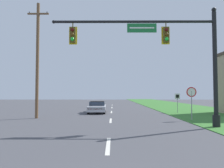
# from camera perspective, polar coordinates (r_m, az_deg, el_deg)

# --- Properties ---
(grass_verge_right) EXTENTS (10.00, 110.00, 0.04)m
(grass_verge_right) POSITION_cam_1_polar(r_m,az_deg,el_deg) (34.19, 17.95, -5.87)
(grass_verge_right) COLOR #38752D
(grass_verge_right) RESTS_ON ground
(road_center_line) EXTENTS (0.16, 34.80, 0.01)m
(road_center_line) POSITION_cam_1_polar(r_m,az_deg,el_deg) (24.63, -0.14, -7.32)
(road_center_line) COLOR silver
(road_center_line) RESTS_ON ground
(signal_mast) EXTENTS (10.20, 0.47, 7.29)m
(signal_mast) POSITION_cam_1_polar(r_m,az_deg,el_deg) (13.93, 15.62, 7.60)
(signal_mast) COLOR black
(signal_mast) RESTS_ON grass_verge_right
(car_ahead) EXTENTS (1.92, 4.71, 1.19)m
(car_ahead) POSITION_cam_1_polar(r_m,az_deg,el_deg) (23.79, -3.89, -6.03)
(car_ahead) COLOR black
(car_ahead) RESTS_ON ground
(stop_sign) EXTENTS (0.76, 0.07, 2.50)m
(stop_sign) POSITION_cam_1_polar(r_m,az_deg,el_deg) (17.86, 20.05, -2.94)
(stop_sign) COLOR gray
(stop_sign) RESTS_ON grass_verge_right
(route_sign_post) EXTENTS (0.55, 0.06, 2.03)m
(route_sign_post) POSITION_cam_1_polar(r_m,az_deg,el_deg) (24.49, 16.71, -3.67)
(route_sign_post) COLOR gray
(route_sign_post) RESTS_ON grass_verge_right
(utility_pole_near) EXTENTS (1.80, 0.26, 9.71)m
(utility_pole_near) POSITION_cam_1_polar(r_m,az_deg,el_deg) (19.46, -18.89, 6.39)
(utility_pole_near) COLOR brown
(utility_pole_near) RESTS_ON ground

